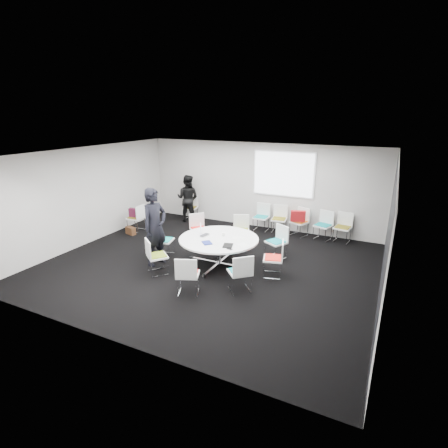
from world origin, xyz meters
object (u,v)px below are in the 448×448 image
at_px(chair_ring_g, 188,282).
at_px(laptop, 206,235).
at_px(person_main, 155,227).
at_px(chair_ring_f, 157,263).
at_px(chair_back_c, 299,227).
at_px(maroon_bag, 135,213).
at_px(chair_ring_b, 276,248).
at_px(cup, 223,234).
at_px(chair_back_b, 279,224).
at_px(chair_back_e, 342,233).
at_px(brown_bag, 131,231).
at_px(chair_person_back, 191,212).
at_px(chair_back_d, 323,231).
at_px(person_back, 188,198).
at_px(chair_spare_left, 136,223).
at_px(chair_ring_d, 199,235).
at_px(chair_ring_e, 164,246).
at_px(chair_ring_c, 241,236).
at_px(chair_back_a, 261,222).
at_px(conference_table, 219,246).
at_px(chair_ring_h, 240,279).

distance_m(chair_ring_g, laptop, 1.73).
distance_m(chair_ring_g, person_main, 1.97).
xyz_separation_m(chair_ring_f, chair_back_c, (2.40, 4.16, 0.00)).
height_order(chair_ring_f, maroon_bag, chair_ring_f).
height_order(chair_ring_b, person_main, person_main).
distance_m(chair_ring_b, cup, 1.53).
height_order(chair_back_b, chair_back_e, same).
bearing_deg(brown_bag, chair_person_back, 67.71).
bearing_deg(chair_back_d, person_main, 63.09).
height_order(person_back, brown_bag, person_back).
distance_m(chair_ring_f, brown_bag, 3.14).
relative_size(chair_spare_left, person_back, 0.53).
relative_size(person_back, brown_bag, 4.60).
xyz_separation_m(chair_back_c, chair_spare_left, (-4.90, -1.88, 0.00)).
relative_size(chair_ring_b, chair_ring_d, 1.00).
height_order(chair_ring_e, chair_spare_left, same).
xyz_separation_m(chair_back_b, brown_bag, (-4.19, -2.24, -0.16)).
distance_m(chair_back_d, person_back, 4.72).
bearing_deg(chair_back_b, person_main, 54.35).
distance_m(chair_ring_c, chair_back_b, 1.70).
height_order(chair_ring_g, brown_bag, chair_ring_g).
height_order(chair_spare_left, chair_person_back, same).
relative_size(chair_back_e, cup, 9.78).
bearing_deg(laptop, chair_back_a, -0.63).
xyz_separation_m(chair_ring_d, maroon_bag, (-2.42, 0.09, 0.34)).
xyz_separation_m(conference_table, chair_back_c, (1.27, 3.09, -0.24)).
distance_m(chair_person_back, cup, 4.00).
bearing_deg(cup, chair_ring_g, -89.07).
height_order(chair_back_c, maroon_bag, chair_back_c).
xyz_separation_m(person_main, person_back, (-1.20, 3.51, -0.16)).
height_order(chair_back_a, brown_bag, chair_back_a).
relative_size(chair_spare_left, brown_bag, 2.44).
xyz_separation_m(chair_ring_b, person_main, (-2.64, -1.70, 0.72)).
relative_size(chair_ring_b, chair_back_c, 1.00).
bearing_deg(conference_table, brown_bag, 166.45).
xyz_separation_m(chair_ring_c, chair_back_b, (0.66, 1.57, 0.00)).
xyz_separation_m(chair_ring_c, chair_ring_d, (-1.18, -0.42, 0.00)).
distance_m(chair_back_a, person_main, 4.03).
bearing_deg(chair_back_a, conference_table, 90.15).
bearing_deg(chair_person_back, brown_bag, 56.75).
height_order(chair_ring_c, maroon_bag, chair_ring_c).
height_order(chair_ring_d, chair_ring_e, same).
bearing_deg(chair_ring_h, chair_ring_g, 169.44).
distance_m(chair_ring_h, laptop, 1.79).
distance_m(laptop, maroon_bag, 3.49).
relative_size(chair_ring_f, brown_bag, 2.44).
height_order(chair_ring_g, chair_back_c, same).
bearing_deg(conference_table, laptop, 179.80).
distance_m(chair_person_back, brown_bag, 2.38).
xyz_separation_m(chair_ring_b, chair_back_c, (0.11, 2.00, 0.00)).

